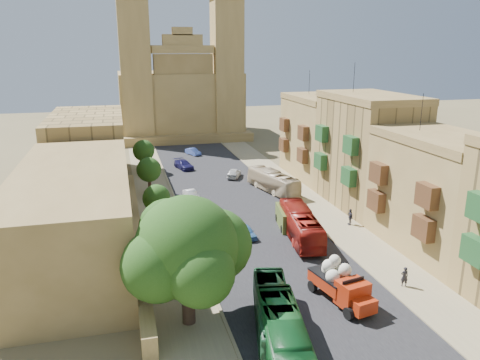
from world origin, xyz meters
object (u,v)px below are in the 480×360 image
car_dkblue (184,165)px  car_white_b (234,173)px  bus_green_north (273,313)px  car_blue_b (193,152)px  car_white_a (191,195)px  car_cream (294,221)px  street_tree_a (168,239)px  street_tree_c (149,170)px  pedestrian_c (350,217)px  street_tree_d (144,151)px  olive_pickup (289,218)px  bus_cream_east (273,182)px  ficus_tree (188,250)px  car_blue_a (246,232)px  red_truck (341,283)px  bus_green_south (285,344)px  church (180,93)px  pedestrian_a (404,277)px  bus_red_east (301,225)px

car_dkblue → car_white_b: bearing=-62.7°
bus_green_north → car_blue_b: size_ratio=2.66×
car_white_a → car_cream: bearing=-62.5°
street_tree_a → car_blue_b: bearing=78.5°
street_tree_c → pedestrian_c: street_tree_c is taller
street_tree_a → street_tree_d: bearing=90.0°
street_tree_d → olive_pickup: bearing=-63.4°
bus_cream_east → car_white_b: (-3.45, 8.47, -0.71)m
ficus_tree → car_blue_a: 17.10m
red_truck → bus_green_south: size_ratio=0.58×
car_dkblue → pedestrian_c: size_ratio=2.60×
red_truck → pedestrian_c: red_truck is taller
church → car_white_b: bearing=-85.3°
street_tree_d → car_cream: street_tree_d is taller
bus_green_north → car_blue_a: 16.99m
bus_green_south → pedestrian_a: 14.83m
street_tree_a → bus_red_east: street_tree_a is taller
street_tree_c → bus_green_south: (5.51, -38.23, -1.87)m
street_tree_c → bus_green_north: street_tree_c is taller
street_tree_d → car_dkblue: bearing=6.5°
pedestrian_a → car_white_b: bearing=-71.5°
church → car_blue_b: 21.77m
car_white_a → car_blue_b: (4.41, 26.37, 0.02)m
car_dkblue → pedestrian_c: bearing=-79.5°
car_white_a → pedestrian_a: bearing=-74.2°
bus_red_east → car_dkblue: (-7.65, 32.20, -0.81)m
street_tree_c → car_cream: (14.65, -16.00, -2.78)m
church → car_blue_a: bearing=-91.3°
car_cream → car_blue_b: 39.10m
car_dkblue → pedestrian_c: 33.26m
street_tree_d → car_white_a: bearing=-72.0°
car_dkblue → car_blue_a: bearing=-101.0°
bus_green_north → car_blue_b: 57.39m
bus_green_south → bus_red_east: bearing=76.0°
street_tree_d → red_truck: (12.33, -44.11, -1.95)m
street_tree_a → street_tree_d: street_tree_d is taller
street_tree_c → car_blue_b: size_ratio=1.36×
ficus_tree → olive_pickup: (13.42, 15.99, -4.59)m
bus_green_south → pedestrian_c: 26.01m
ficus_tree → pedestrian_c: bearing=36.1°
red_truck → bus_red_east: (1.67, 12.63, -0.05)m
ficus_tree → car_white_a: 29.16m
church → ficus_tree: (-9.42, -74.61, -3.92)m
ficus_tree → street_tree_d: 44.05m
church → car_white_a: size_ratio=10.02×
street_tree_c → car_white_a: (5.08, -3.62, -2.80)m
car_cream → pedestrian_c: (6.18, -1.21, 0.31)m
bus_green_south → car_cream: bus_green_south is taller
street_tree_c → car_blue_b: (9.49, 22.75, -2.79)m
church → pedestrian_a: size_ratio=21.02×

